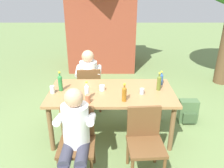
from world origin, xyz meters
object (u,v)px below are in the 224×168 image
Objects in this scene: chair_near_left at (78,138)px; bottle_green at (61,82)px; bottle_blue at (162,79)px; cup_steel at (143,91)px; dining_table at (112,96)px; bottle_amber at (125,94)px; bottle_olive at (160,82)px; chair_far_left at (90,87)px; person_in_white_shirt at (90,76)px; cup_white at (103,88)px; cup_terracotta at (88,99)px; bottle_clear at (88,92)px; chair_near_right at (145,138)px; person_in_plaid_shirt at (76,132)px; backpack_by_near_side at (189,112)px; cup_glass at (53,90)px; brick_kiosk at (103,16)px.

bottle_green reaches higher than chair_near_left.
bottle_blue reaches higher than cup_steel.
cup_steel is at bearing -11.49° from dining_table.
bottle_amber is 1.16× the size of bottle_blue.
bottle_olive is (1.14, 0.83, 0.40)m from chair_near_left.
dining_table is 0.90m from chair_far_left.
person_in_white_shirt reaches higher than bottle_amber.
chair_far_left is 10.39× the size of cup_white.
bottle_green is 1.57m from bottle_blue.
dining_table is 0.41m from bottle_amber.
bottle_blue reaches higher than cup_terracotta.
bottle_clear is (0.43, -0.28, -0.02)m from bottle_green.
bottle_clear is 0.80m from cup_steel.
person_in_plaid_shirt is at bearing -172.59° from chair_near_right.
cup_white reaches higher than dining_table.
backpack_by_near_side is at bearing 12.12° from cup_white.
chair_near_right is at bearing -62.86° from bottle_amber.
cup_steel is (0.79, 0.16, -0.07)m from bottle_clear.
cup_white is at bearing 0.31° from bottle_green.
cup_steel is at bearing -134.70° from bottle_blue.
backpack_by_near_side is (0.89, 0.44, -0.61)m from cup_steel.
chair_near_right is at bearing -29.00° from cup_glass.
chair_near_left is 2.83× the size of bottle_green.
chair_far_left is (-0.41, 0.78, -0.19)m from dining_table.
person_in_plaid_shirt is 4.47× the size of bottle_amber.
bottle_amber is (-0.54, -0.36, -0.01)m from bottle_olive.
chair_near_left is 0.91m from cup_white.
bottle_blue reaches higher than chair_near_right.
person_in_white_shirt is 5.19× the size of bottle_blue.
bottle_clear is at bearing -160.28° from backpack_by_near_side.
person_in_white_shirt is 1.00× the size of person_in_plaid_shirt.
dining_table is at bearing 168.51° from cup_steel.
person_in_plaid_shirt is (-0.84, -0.11, 0.17)m from chair_near_right.
chair_far_left and chair_near_right have the same top height.
chair_far_left is at bearing 64.90° from bottle_green.
chair_near_right is 2.08× the size of backpack_by_near_side.
chair_near_left is 10.03× the size of cup_steel.
person_in_plaid_shirt is 3.83× the size of bottle_green.
bottle_green reaches higher than chair_far_left.
bottle_amber reaches higher than chair_far_left.
bottle_green is at bearing -179.69° from cup_white.
chair_near_right is (0.83, -1.55, 0.00)m from chair_far_left.
bottle_green reaches higher than chair_near_right.
cup_steel is at bearing -1.15° from cup_glass.
cup_glass is (-1.59, -0.12, -0.06)m from bottle_olive.
brick_kiosk is at bearing 88.08° from person_in_plaid_shirt.
backpack_by_near_side is (0.55, 0.10, -0.66)m from bottle_blue.
cup_steel is at bearing 38.24° from chair_near_left.
brick_kiosk is (-0.27, 3.56, 0.74)m from dining_table.
chair_far_left is 1.40m from bottle_olive.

